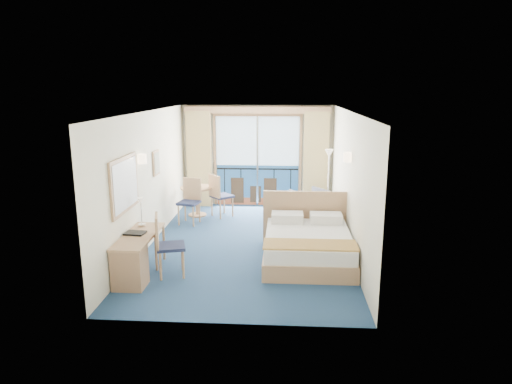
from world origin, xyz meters
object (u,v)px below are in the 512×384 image
(table_chair_a, at_px, (219,193))
(bed, at_px, (308,244))
(armchair, at_px, (310,204))
(round_table, at_px, (197,194))
(floor_lamp, at_px, (329,166))
(desk, at_px, (132,261))
(nightstand, at_px, (333,226))
(desk_chair, at_px, (165,242))
(table_chair_b, at_px, (190,198))

(table_chair_a, bearing_deg, bed, 174.19)
(armchair, xyz_separation_m, round_table, (-2.82, 0.06, 0.19))
(floor_lamp, relative_size, desk, 1.11)
(floor_lamp, xyz_separation_m, table_chair_a, (-2.69, -0.26, -0.67))
(nightstand, relative_size, desk_chair, 0.45)
(bed, relative_size, armchair, 2.61)
(desk_chair, height_order, round_table, desk_chair)
(floor_lamp, relative_size, table_chair_b, 1.57)
(desk, xyz_separation_m, table_chair_a, (0.85, 4.04, 0.21))
(desk_chair, xyz_separation_m, table_chair_a, (0.39, 3.67, -0.01))
(floor_lamp, bearing_deg, armchair, -151.90)
(round_table, bearing_deg, armchair, -1.28)
(table_chair_a, relative_size, table_chair_b, 1.00)
(bed, xyz_separation_m, round_table, (-2.63, 2.88, 0.25))
(armchair, bearing_deg, table_chair_a, -34.22)
(armchair, bearing_deg, bed, 51.26)
(desk, xyz_separation_m, round_table, (0.28, 4.13, 0.16))
(bed, height_order, armchair, bed)
(floor_lamp, relative_size, round_table, 2.06)
(floor_lamp, relative_size, table_chair_a, 1.57)
(desk_chair, relative_size, round_table, 1.33)
(bed, xyz_separation_m, nightstand, (0.61, 1.35, -0.06))
(bed, xyz_separation_m, table_chair_a, (-2.06, 2.79, 0.30))
(desk, relative_size, round_table, 1.85)
(floor_lamp, bearing_deg, round_table, -176.96)
(nightstand, height_order, desk, desk)
(bed, bearing_deg, desk_chair, -160.38)
(desk_chair, relative_size, table_chair_a, 1.01)
(bed, height_order, floor_lamp, floor_lamp)
(nightstand, bearing_deg, round_table, 154.70)
(bed, relative_size, round_table, 2.55)
(round_table, xyz_separation_m, table_chair_b, (-0.03, -0.63, 0.04))
(nightstand, xyz_separation_m, table_chair_b, (-3.27, 0.90, 0.35))
(desk, bearing_deg, table_chair_b, 85.91)
(desk_chair, bearing_deg, desk, 113.96)
(nightstand, distance_m, desk, 4.38)
(bed, height_order, desk, bed)
(desk_chair, xyz_separation_m, table_chair_b, (-0.21, 3.12, -0.01))
(armchair, height_order, round_table, round_table)
(floor_lamp, xyz_separation_m, table_chair_b, (-3.29, -0.81, -0.67))
(nightstand, relative_size, armchair, 0.62)
(table_chair_b, bearing_deg, table_chair_a, 54.68)
(round_table, bearing_deg, desk_chair, -87.30)
(desk_chair, bearing_deg, bed, -85.55)
(armchair, distance_m, desk, 5.11)
(armchair, height_order, table_chair_b, table_chair_b)
(round_table, height_order, table_chair_b, table_chair_b)
(armchair, relative_size, round_table, 0.98)
(nightstand, distance_m, round_table, 3.59)
(bed, height_order, nightstand, bed)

